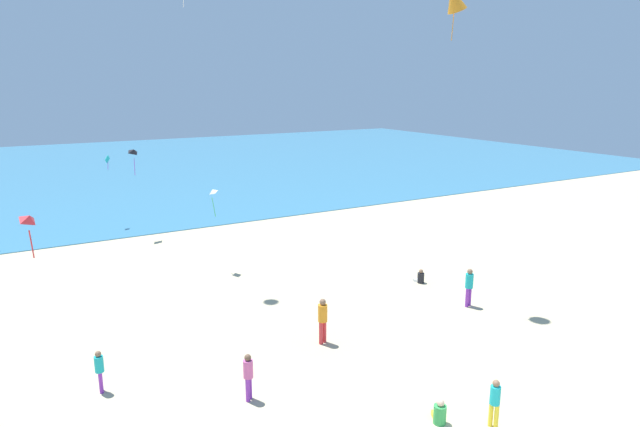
{
  "coord_description": "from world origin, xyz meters",
  "views": [
    {
      "loc": [
        -9.4,
        -7.97,
        9.35
      ],
      "look_at": [
        0.0,
        8.33,
        4.89
      ],
      "focal_mm": 31.12,
      "sensor_mm": 36.0,
      "label": 1
    }
  ],
  "objects_px": {
    "person_0": "(99,368)",
    "person_3": "(439,413)",
    "person_4": "(495,400)",
    "person_5": "(420,278)",
    "kite_red": "(30,219)",
    "person_1": "(469,285)",
    "kite_white": "(212,192)",
    "person_2": "(323,318)",
    "kite_black": "(134,151)",
    "kite_teal": "(107,159)",
    "person_7": "(248,374)"
  },
  "relations": [
    {
      "from": "kite_teal",
      "to": "kite_black",
      "type": "distance_m",
      "value": 3.95
    },
    {
      "from": "person_3",
      "to": "kite_black",
      "type": "xyz_separation_m",
      "value": [
        -2.96,
        23.82,
        5.06
      ]
    },
    {
      "from": "person_2",
      "to": "person_3",
      "type": "relative_size",
      "value": 2.27
    },
    {
      "from": "person_5",
      "to": "kite_red",
      "type": "distance_m",
      "value": 18.47
    },
    {
      "from": "person_1",
      "to": "person_4",
      "type": "relative_size",
      "value": 1.17
    },
    {
      "from": "person_3",
      "to": "person_5",
      "type": "relative_size",
      "value": 1.12
    },
    {
      "from": "person_3",
      "to": "person_1",
      "type": "bearing_deg",
      "value": -21.54
    },
    {
      "from": "person_0",
      "to": "kite_red",
      "type": "bearing_deg",
      "value": -105.34
    },
    {
      "from": "person_0",
      "to": "kite_red",
      "type": "relative_size",
      "value": 1.34
    },
    {
      "from": "person_5",
      "to": "person_7",
      "type": "height_order",
      "value": "person_7"
    },
    {
      "from": "person_2",
      "to": "person_4",
      "type": "relative_size",
      "value": 1.2
    },
    {
      "from": "kite_black",
      "to": "kite_red",
      "type": "height_order",
      "value": "kite_red"
    },
    {
      "from": "person_1",
      "to": "kite_black",
      "type": "distance_m",
      "value": 20.98
    },
    {
      "from": "person_1",
      "to": "person_5",
      "type": "height_order",
      "value": "person_1"
    },
    {
      "from": "person_4",
      "to": "kite_red",
      "type": "bearing_deg",
      "value": 140.48
    },
    {
      "from": "person_2",
      "to": "person_1",
      "type": "bearing_deg",
      "value": 70.06
    },
    {
      "from": "person_4",
      "to": "person_5",
      "type": "bearing_deg",
      "value": 40.61
    },
    {
      "from": "person_7",
      "to": "kite_white",
      "type": "height_order",
      "value": "kite_white"
    },
    {
      "from": "kite_white",
      "to": "person_2",
      "type": "bearing_deg",
      "value": -86.43
    },
    {
      "from": "person_2",
      "to": "person_7",
      "type": "bearing_deg",
      "value": -79.71
    },
    {
      "from": "person_5",
      "to": "kite_black",
      "type": "bearing_deg",
      "value": 17.44
    },
    {
      "from": "person_4",
      "to": "kite_teal",
      "type": "distance_m",
      "value": 29.13
    },
    {
      "from": "person_2",
      "to": "kite_white",
      "type": "xyz_separation_m",
      "value": [
        -0.61,
        9.81,
        3.09
      ]
    },
    {
      "from": "person_0",
      "to": "kite_red",
      "type": "height_order",
      "value": "kite_red"
    },
    {
      "from": "kite_teal",
      "to": "kite_red",
      "type": "relative_size",
      "value": 0.94
    },
    {
      "from": "person_0",
      "to": "person_5",
      "type": "height_order",
      "value": "person_0"
    },
    {
      "from": "person_3",
      "to": "person_7",
      "type": "height_order",
      "value": "person_7"
    },
    {
      "from": "person_0",
      "to": "kite_white",
      "type": "distance_m",
      "value": 12.05
    },
    {
      "from": "kite_white",
      "to": "kite_black",
      "type": "relative_size",
      "value": 0.89
    },
    {
      "from": "person_0",
      "to": "person_5",
      "type": "bearing_deg",
      "value": 17.38
    },
    {
      "from": "person_5",
      "to": "kite_teal",
      "type": "relative_size",
      "value": 0.7
    },
    {
      "from": "person_0",
      "to": "person_4",
      "type": "distance_m",
      "value": 11.73
    },
    {
      "from": "person_0",
      "to": "kite_black",
      "type": "distance_m",
      "value": 18.64
    },
    {
      "from": "person_4",
      "to": "person_1",
      "type": "bearing_deg",
      "value": 30.39
    },
    {
      "from": "person_7",
      "to": "kite_black",
      "type": "distance_m",
      "value": 20.6
    },
    {
      "from": "person_0",
      "to": "person_5",
      "type": "xyz_separation_m",
      "value": [
        14.84,
        2.56,
        -0.54
      ]
    },
    {
      "from": "person_1",
      "to": "kite_black",
      "type": "height_order",
      "value": "kite_black"
    },
    {
      "from": "person_1",
      "to": "kite_white",
      "type": "bearing_deg",
      "value": 25.24
    },
    {
      "from": "person_0",
      "to": "person_2",
      "type": "bearing_deg",
      "value": 3.32
    },
    {
      "from": "person_2",
      "to": "kite_red",
      "type": "distance_m",
      "value": 10.99
    },
    {
      "from": "person_0",
      "to": "person_3",
      "type": "distance_m",
      "value": 10.28
    },
    {
      "from": "person_0",
      "to": "person_1",
      "type": "xyz_separation_m",
      "value": [
        14.74,
        -0.7,
        0.18
      ]
    },
    {
      "from": "person_7",
      "to": "kite_teal",
      "type": "distance_m",
      "value": 24.07
    },
    {
      "from": "kite_red",
      "to": "person_2",
      "type": "bearing_deg",
      "value": 17.8
    },
    {
      "from": "person_1",
      "to": "person_4",
      "type": "height_order",
      "value": "person_1"
    },
    {
      "from": "person_4",
      "to": "person_7",
      "type": "xyz_separation_m",
      "value": [
        -5.35,
        4.66,
        0.03
      ]
    },
    {
      "from": "person_0",
      "to": "person_4",
      "type": "xyz_separation_m",
      "value": [
        9.14,
        -7.36,
        0.04
      ]
    },
    {
      "from": "person_0",
      "to": "kite_teal",
      "type": "height_order",
      "value": "kite_teal"
    },
    {
      "from": "person_1",
      "to": "person_3",
      "type": "relative_size",
      "value": 2.21
    },
    {
      "from": "person_5",
      "to": "kite_teal",
      "type": "bearing_deg",
      "value": 14.08
    }
  ]
}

